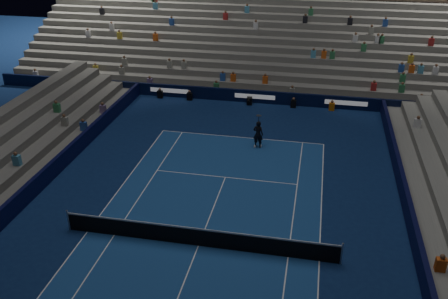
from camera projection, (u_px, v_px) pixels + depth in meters
The scene contains 9 objects.
ground at pixel (198, 246), 22.38m from camera, with size 90.00×90.00×0.00m, color #0C1F4B.
court_surface at pixel (198, 246), 22.38m from camera, with size 10.97×23.77×0.01m, color navy.
sponsor_barrier_far at pixel (255, 96), 38.34m from camera, with size 44.00×0.25×1.00m, color black.
sponsor_barrier_east at pixel (422, 265), 20.45m from camera, with size 0.25×37.00×1.00m, color black.
sponsor_barrier_west at pixel (6, 213), 23.85m from camera, with size 0.25×37.00×1.00m, color black.
grandstand_main at pixel (270, 33), 45.27m from camera, with size 44.00×15.20×11.20m.
tennis_net at pixel (198, 237), 22.15m from camera, with size 12.90×0.10×1.10m.
tennis_player at pixel (258, 134), 31.09m from camera, with size 0.66×0.44×1.82m, color black.
broadcast_camera at pixel (249, 101), 38.07m from camera, with size 0.48×0.90×0.56m.
Camera 1 is at (4.68, -17.39, 14.05)m, focal length 39.01 mm.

